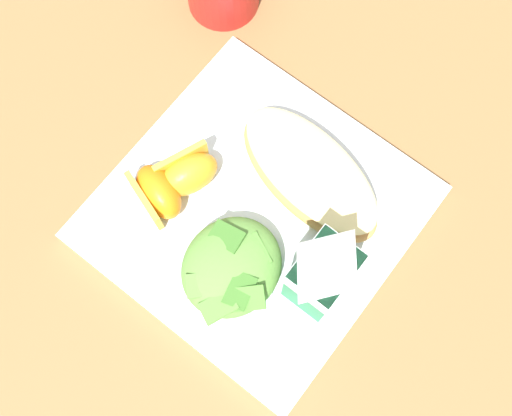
{
  "coord_description": "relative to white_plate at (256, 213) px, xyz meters",
  "views": [
    {
      "loc": [
        0.14,
        0.11,
        0.61
      ],
      "look_at": [
        0.0,
        0.0,
        0.03
      ],
      "focal_mm": 44.32,
      "sensor_mm": 36.0,
      "label": 1
    }
  ],
  "objects": [
    {
      "name": "ground",
      "position": [
        0.0,
        0.0,
        -0.01
      ],
      "size": [
        3.0,
        3.0,
        0.0
      ],
      "primitive_type": "plane",
      "color": "olive"
    },
    {
      "name": "cheesy_pizza_bread",
      "position": [
        -0.06,
        0.02,
        0.03
      ],
      "size": [
        0.11,
        0.18,
        0.04
      ],
      "color": "tan",
      "rests_on": "white_plate"
    },
    {
      "name": "orange_wedge_middle",
      "position": [
        0.05,
        -0.08,
        0.03
      ],
      "size": [
        0.05,
        0.07,
        0.04
      ],
      "color": "orange",
      "rests_on": "white_plate"
    },
    {
      "name": "white_plate",
      "position": [
        0.0,
        0.0,
        0.0
      ],
      "size": [
        0.28,
        0.28,
        0.02
      ],
      "primitive_type": "cube",
      "color": "silver",
      "rests_on": "ground"
    },
    {
      "name": "green_salad_pile",
      "position": [
        0.06,
        0.02,
        0.03
      ],
      "size": [
        0.11,
        0.1,
        0.04
      ],
      "color": "#5B8E3D",
      "rests_on": "white_plate"
    },
    {
      "name": "orange_wedge_front",
      "position": [
        0.01,
        -0.07,
        0.03
      ],
      "size": [
        0.07,
        0.06,
        0.04
      ],
      "color": "orange",
      "rests_on": "white_plate"
    },
    {
      "name": "milk_carton",
      "position": [
        0.02,
        0.09,
        0.07
      ],
      "size": [
        0.06,
        0.05,
        0.11
      ],
      "color": "#2D8451",
      "rests_on": "white_plate"
    }
  ]
}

